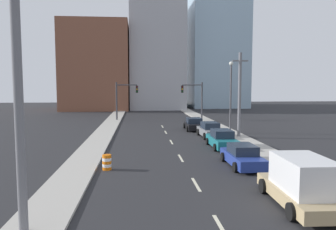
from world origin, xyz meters
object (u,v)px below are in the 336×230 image
(traffic_signal_right, at_px, (196,96))
(sedan_teal, at_px, (222,140))
(sedan_gray, at_px, (210,130))
(box_truck_tan, at_px, (303,183))
(traffic_signal_left, at_px, (123,96))
(sedan_black, at_px, (194,124))
(street_lamp, at_px, (231,92))
(utility_pole_left_near, at_px, (18,79))
(utility_pole_right_mid, at_px, (240,94))
(traffic_barrel, at_px, (107,162))
(sedan_blue, at_px, (242,156))

(traffic_signal_right, relative_size, sedan_teal, 1.22)
(sedan_gray, bearing_deg, sedan_teal, -93.92)
(box_truck_tan, distance_m, sedan_teal, 13.58)
(traffic_signal_right, height_order, sedan_gray, traffic_signal_right)
(traffic_signal_left, bearing_deg, sedan_black, -51.58)
(traffic_signal_right, bearing_deg, street_lamp, -84.65)
(traffic_signal_left, height_order, utility_pole_left_near, utility_pole_left_near)
(utility_pole_right_mid, xyz_separation_m, traffic_barrel, (-12.03, -11.61, -3.88))
(box_truck_tan, bearing_deg, sedan_teal, 92.54)
(traffic_signal_right, bearing_deg, traffic_signal_left, 180.00)
(traffic_barrel, bearing_deg, utility_pole_left_near, -103.01)
(traffic_signal_left, relative_size, sedan_blue, 1.24)
(utility_pole_left_near, relative_size, sedan_blue, 2.29)
(utility_pole_left_near, xyz_separation_m, sedan_teal, (11.03, 15.37, -4.75))
(traffic_signal_right, xyz_separation_m, sedan_black, (-2.16, -11.17, -3.01))
(sedan_black, bearing_deg, utility_pole_right_mid, -59.62)
(sedan_black, bearing_deg, sedan_teal, -86.77)
(traffic_barrel, distance_m, sedan_gray, 15.22)
(traffic_signal_right, xyz_separation_m, traffic_barrel, (-10.68, -28.98, -3.18))
(utility_pole_right_mid, height_order, sedan_gray, utility_pole_right_mid)
(traffic_barrel, relative_size, sedan_blue, 0.21)
(utility_pole_right_mid, xyz_separation_m, box_truck_tan, (-3.00, -18.64, -3.33))
(sedan_gray, xyz_separation_m, sedan_black, (-0.67, 5.68, -0.05))
(sedan_gray, bearing_deg, traffic_signal_left, 117.67)
(utility_pole_right_mid, distance_m, street_lamp, 3.13)
(street_lamp, distance_m, sedan_teal, 9.55)
(traffic_signal_left, bearing_deg, utility_pole_left_near, -92.57)
(street_lamp, bearing_deg, sedan_black, 138.61)
(sedan_teal, bearing_deg, sedan_gray, 87.81)
(utility_pole_left_near, bearing_deg, traffic_signal_left, 87.43)
(sedan_blue, distance_m, sedan_black, 17.66)
(box_truck_tan, height_order, sedan_teal, box_truck_tan)
(traffic_barrel, relative_size, sedan_black, 0.20)
(traffic_signal_right, distance_m, box_truck_tan, 36.14)
(sedan_teal, relative_size, sedan_gray, 0.97)
(box_truck_tan, xyz_separation_m, sedan_gray, (0.16, 19.15, -0.33))
(sedan_blue, bearing_deg, box_truck_tan, -87.68)
(sedan_gray, bearing_deg, utility_pole_right_mid, -12.11)
(utility_pole_left_near, height_order, utility_pole_right_mid, utility_pole_left_near)
(sedan_gray, bearing_deg, sedan_blue, -94.20)
(sedan_blue, xyz_separation_m, sedan_teal, (0.29, 6.41, 0.04))
(traffic_signal_right, xyz_separation_m, box_truck_tan, (-1.65, -36.01, -2.62))
(street_lamp, bearing_deg, sedan_gray, -137.36)
(sedan_black, bearing_deg, traffic_signal_right, 79.96)
(sedan_blue, bearing_deg, sedan_gray, 87.21)
(traffic_signal_left, relative_size, box_truck_tan, 1.07)
(box_truck_tan, xyz_separation_m, sedan_blue, (-0.34, 7.17, -0.38))
(utility_pole_right_mid, relative_size, street_lamp, 1.08)
(utility_pole_left_near, bearing_deg, traffic_signal_right, 71.40)
(street_lamp, distance_m, box_truck_tan, 22.24)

